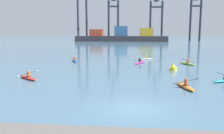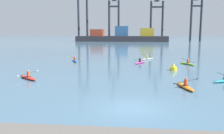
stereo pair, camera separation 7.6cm
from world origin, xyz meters
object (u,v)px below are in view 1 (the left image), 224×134
Objects in this scene: gantry_crane_west_mid at (113,12)px; kayak_blue at (75,60)px; gantry_crane_west at (82,7)px; gantry_crane_east at (196,13)px; container_barge at (122,37)px; kayak_white at (147,59)px; kayak_red at (28,77)px; kayak_lime at (187,63)px; channel_buoy at (173,68)px; kayak_magenta at (140,62)px; gantry_crane_east_mid at (156,14)px; kayak_orange at (185,86)px.

kayak_blue is at bearing -88.55° from gantry_crane_west_mid.
gantry_crane_east is (64.98, 1.88, -3.59)m from gantry_crane_west.
gantry_crane_west_mid is at bearing -0.49° from gantry_crane_west.
container_barge is 16.67× the size of kayak_white.
container_barge is 105.92m from kayak_red.
kayak_blue is at bearing -78.03° from gantry_crane_west.
kayak_lime reaches higher than kayak_white.
container_barge is 99.42m from channel_buoy.
kayak_white is (1.37, 5.27, 0.00)m from kayak_magenta.
gantry_crane_west_mid is 46.71m from gantry_crane_east.
gantry_crane_west is at bearing -178.34° from gantry_crane_east.
channel_buoy is at bearing -82.95° from container_barge.
gantry_crane_west_mid reaches higher than kayak_red.
kayak_lime is (-26.19, -102.01, -15.68)m from gantry_crane_east.
kayak_lime is at bearing 34.56° from kayak_red.
kayak_lime is 8.31m from kayak_white.
channel_buoy is 6.61m from kayak_lime.
gantry_crane_west_mid is 12.38× the size of kayak_white.
kayak_blue is at bearing 86.32° from kayak_red.
kayak_magenta is at bearing -104.55° from kayak_white.
gantry_crane_west is at bearing 99.94° from kayak_red.
container_barge is at bearing -167.43° from gantry_crane_east.
gantry_crane_east_mid is 1.01× the size of gantry_crane_east.
gantry_crane_east_mid reaches higher than channel_buoy.
gantry_crane_west is 109.09m from kayak_lime.
gantry_crane_west_mid is 10.87× the size of kayak_blue.
kayak_magenta is at bearing 49.33° from kayak_red.
gantry_crane_east is 102.40m from kayak_white.
gantry_crane_west_mid is 99.33m from kayak_blue.
kayak_orange is (16.94, -115.46, -16.50)m from gantry_crane_west_mid.
kayak_magenta is (8.10, -92.06, -2.45)m from container_barge.
kayak_orange is (11.69, -108.26, -2.45)m from container_barge.
gantry_crane_east is at bearing 2.50° from gantry_crane_west_mid.
gantry_crane_east reaches higher than kayak_blue.
gantry_crane_west is at bearing 108.64° from channel_buoy.
gantry_crane_east_mid is 9.18× the size of kayak_orange.
kayak_lime reaches higher than kayak_orange.
gantry_crane_east is 9.54× the size of kayak_lime.
channel_buoy is (12.20, -98.64, -2.26)m from container_barge.
kayak_lime is 0.99× the size of kayak_magenta.
kayak_white is (-5.75, 5.99, 0.00)m from kayak_lime.
gantry_crane_east_mid is 10.66× the size of kayak_white.
gantry_crane_west_mid reaches higher than gantry_crane_east_mid.
kayak_blue and kayak_white have the same top height.
channel_buoy is at bearing -117.28° from kayak_lime.
gantry_crane_east_mid is 21.94m from gantry_crane_east.
gantry_crane_west is 122.40m from kayak_orange.
gantry_crane_west reaches higher than kayak_red.
kayak_red is (-0.97, -15.11, 0.00)m from kayak_blue.
gantry_crane_west_mid is 10.66× the size of kayak_orange.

